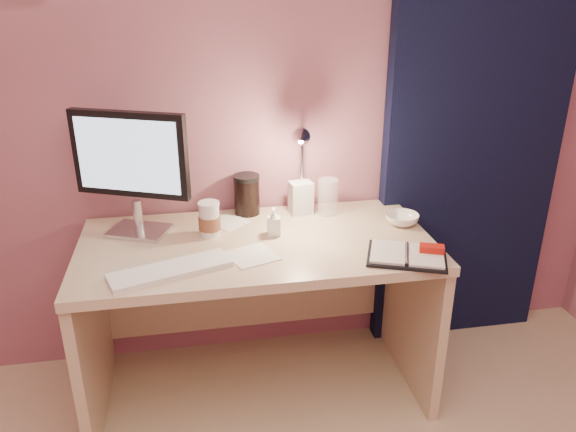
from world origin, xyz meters
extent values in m
plane|color=#A55F71|center=(0.00, 1.75, 1.25)|extent=(3.50, 0.00, 3.50)
cube|color=black|center=(1.05, 1.69, 1.10)|extent=(0.85, 0.08, 2.20)
cube|color=#D0B393|center=(0.00, 1.38, 0.71)|extent=(1.40, 0.70, 0.04)
cube|color=#D0B393|center=(-0.68, 1.38, 0.34)|extent=(0.04, 0.66, 0.69)
cube|color=#D0B393|center=(0.68, 1.38, 0.34)|extent=(0.04, 0.66, 0.69)
cube|color=#D0B393|center=(0.00, 1.71, 0.40)|extent=(1.32, 0.03, 0.55)
cube|color=silver|center=(-0.46, 1.54, 0.74)|extent=(0.28, 0.25, 0.02)
cylinder|color=silver|center=(-0.46, 1.54, 0.81)|extent=(0.04, 0.04, 0.13)
cube|color=black|center=(-0.46, 1.54, 1.07)|extent=(0.45, 0.22, 0.34)
cube|color=#B2D7F1|center=(-0.45, 1.52, 1.07)|extent=(0.39, 0.17, 0.28)
cube|color=white|center=(-0.33, 1.18, 0.74)|extent=(0.45, 0.26, 0.02)
cube|color=black|center=(0.54, 1.14, 0.74)|extent=(0.35, 0.31, 0.01)
cube|color=silver|center=(0.47, 1.16, 0.75)|extent=(0.19, 0.22, 0.01)
cube|color=silver|center=(0.60, 1.11, 0.75)|extent=(0.19, 0.22, 0.01)
cube|color=red|center=(0.63, 1.13, 0.76)|extent=(0.10, 0.07, 0.03)
cube|color=silver|center=(-0.03, 1.25, 0.73)|extent=(0.21, 0.21, 0.00)
cube|color=silver|center=(-0.10, 1.58, 0.73)|extent=(0.20, 0.20, 0.00)
cylinder|color=white|center=(-0.18, 1.47, 0.80)|extent=(0.08, 0.08, 0.13)
cylinder|color=brown|center=(-0.18, 1.47, 0.79)|extent=(0.09, 0.09, 0.06)
cylinder|color=white|center=(-0.18, 1.47, 0.87)|extent=(0.09, 0.09, 0.01)
cylinder|color=white|center=(0.35, 1.61, 0.81)|extent=(0.09, 0.09, 0.16)
imported|color=white|center=(0.63, 1.44, 0.75)|extent=(0.17, 0.17, 0.04)
imported|color=white|center=(0.08, 1.43, 0.79)|extent=(0.06, 0.06, 0.11)
cylinder|color=black|center=(0.00, 1.67, 0.81)|extent=(0.11, 0.11, 0.16)
cube|color=silver|center=(0.23, 1.63, 0.80)|extent=(0.11, 0.09, 0.14)
cylinder|color=silver|center=(0.24, 1.67, 0.74)|extent=(0.10, 0.10, 0.02)
cylinder|color=silver|center=(0.24, 1.67, 0.93)|extent=(0.02, 0.02, 0.36)
cone|color=silver|center=(0.28, 1.50, 1.11)|extent=(0.09, 0.08, 0.08)
camera|label=1|loc=(-0.23, -0.63, 1.69)|focal=35.00mm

